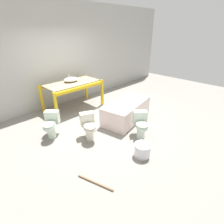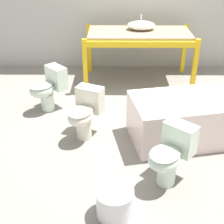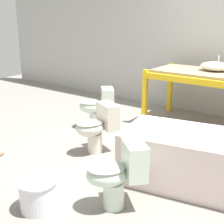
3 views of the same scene
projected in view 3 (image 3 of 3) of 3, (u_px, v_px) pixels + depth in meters
name	position (u px, v px, depth m)	size (l,w,h in m)	color
ground_plane	(166.00, 152.00, 3.98)	(12.00, 12.00, 0.00)	gray
shelving_rack	(210.00, 80.00, 4.67)	(1.78, 0.94, 0.87)	yellow
sink_basin	(216.00, 66.00, 4.67)	(0.46, 0.37, 0.22)	silver
bathtub_main	(201.00, 157.00, 3.13)	(1.68, 1.05, 0.55)	silver
toilet_near	(118.00, 172.00, 2.75)	(0.58, 0.59, 0.62)	silver
toilet_far	(97.00, 126.00, 3.91)	(0.49, 0.60, 0.62)	silver
toilet_extra	(98.00, 106.00, 4.78)	(0.59, 0.58, 0.62)	silver
bucket_white	(38.00, 194.00, 2.78)	(0.35, 0.35, 0.28)	silver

